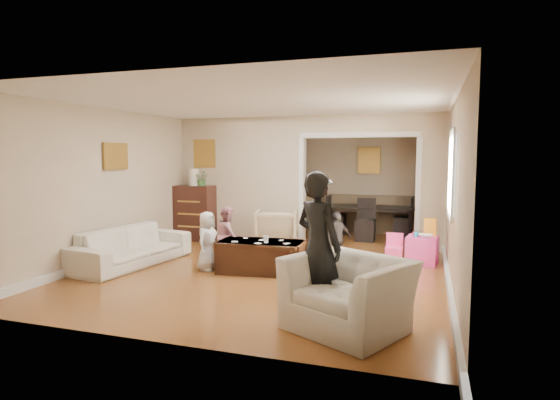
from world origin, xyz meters
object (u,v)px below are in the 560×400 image
(armchair_front, at_px, (348,294))
(child_toddler, at_px, (337,239))
(dining_table, at_px, (369,221))
(adult_person, at_px, (318,246))
(sofa, at_px, (132,246))
(dresser, at_px, (195,213))
(coffee_table, at_px, (261,257))
(play_table, at_px, (422,250))
(table_lamp, at_px, (194,177))
(child_kneel_a, at_px, (207,241))
(coffee_cup, at_px, (266,239))
(child_kneel_b, at_px, (228,236))
(cyan_cup, at_px, (416,234))
(armchair_back, at_px, (276,229))

(armchair_front, relative_size, child_toddler, 1.28)
(dining_table, height_order, adult_person, adult_person)
(sofa, distance_m, dresser, 2.40)
(adult_person, height_order, child_toddler, adult_person)
(coffee_table, distance_m, play_table, 2.73)
(table_lamp, height_order, child_kneel_a, table_lamp)
(child_kneel_a, bearing_deg, child_toddler, -61.30)
(coffee_cup, relative_size, play_table, 0.21)
(child_toddler, bearing_deg, coffee_cup, -6.54)
(adult_person, relative_size, child_kneel_a, 1.76)
(sofa, bearing_deg, child_kneel_b, -63.08)
(adult_person, bearing_deg, dining_table, -58.36)
(sofa, distance_m, coffee_cup, 2.31)
(sofa, height_order, child_kneel_b, child_kneel_b)
(cyan_cup, xyz_separation_m, child_kneel_a, (-3.13, -1.43, -0.04))
(sofa, bearing_deg, play_table, -63.72)
(coffee_cup, xyz_separation_m, child_kneel_a, (-0.95, -0.10, -0.07))
(armchair_front, relative_size, cyan_cup, 14.43)
(dresser, distance_m, coffee_table, 3.19)
(play_table, relative_size, cyan_cup, 6.07)
(dining_table, bearing_deg, dresser, -160.79)
(coffee_table, height_order, play_table, coffee_table)
(dresser, bearing_deg, child_kneel_b, -48.74)
(coffee_cup, xyz_separation_m, child_kneel_b, (-0.80, 0.35, -0.05))
(child_kneel_b, bearing_deg, table_lamp, 14.62)
(coffee_table, distance_m, cyan_cup, 2.63)
(armchair_front, distance_m, dresser, 5.73)
(coffee_cup, bearing_deg, dresser, 137.75)
(dresser, relative_size, table_lamp, 3.24)
(sofa, xyz_separation_m, dining_table, (3.39, 4.01, 0.03))
(dresser, distance_m, dining_table, 3.89)
(cyan_cup, relative_size, child_kneel_a, 0.09)
(sofa, bearing_deg, adult_person, -105.94)
(play_table, bearing_deg, armchair_front, -102.00)
(armchair_back, xyz_separation_m, child_kneel_a, (-0.49, -1.97, 0.09))
(armchair_front, height_order, child_kneel_b, child_kneel_b)
(table_lamp, bearing_deg, cyan_cup, -10.77)
(coffee_cup, relative_size, child_toddler, 0.12)
(armchair_front, xyz_separation_m, coffee_table, (-1.69, 1.93, -0.13))
(adult_person, xyz_separation_m, child_toddler, (-0.27, 2.50, -0.37))
(adult_person, xyz_separation_m, child_kneel_a, (-2.17, 1.60, -0.36))
(play_table, xyz_separation_m, child_kneel_b, (-3.08, -1.03, 0.25))
(adult_person, height_order, child_kneel_b, adult_person)
(coffee_cup, bearing_deg, child_kneel_a, -173.99)
(cyan_cup, bearing_deg, armchair_back, 168.37)
(armchair_back, relative_size, coffee_table, 0.63)
(adult_person, bearing_deg, child_toddler, -53.44)
(cyan_cup, distance_m, child_toddler, 1.34)
(child_kneel_a, bearing_deg, play_table, -62.04)
(sofa, bearing_deg, table_lamp, 10.64)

